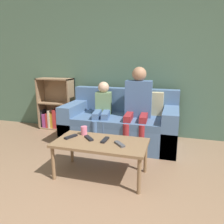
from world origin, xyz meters
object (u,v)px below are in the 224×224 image
bookshelf (57,110)px  tv_remote_1 (120,144)px  tv_remote_2 (89,138)px  tv_remote_3 (105,140)px  coffee_table (101,145)px  person_child (102,109)px  person_adult (138,101)px  cup_near (84,131)px  couch (121,125)px  tv_remote_0 (71,137)px

bookshelf → tv_remote_1: (1.64, -1.50, 0.07)m
tv_remote_2 → tv_remote_3: same height
coffee_table → person_child: 1.03m
person_adult → person_child: bearing=-177.8°
bookshelf → tv_remote_2: bookshelf is taller
person_child → cup_near: 0.80m
coffee_table → person_adult: (0.24, 1.01, 0.33)m
coffee_table → tv_remote_1: bearing=-8.4°
couch → tv_remote_3: (0.07, -1.05, 0.14)m
cup_near → tv_remote_3: (0.31, -0.13, -0.04)m
bookshelf → tv_remote_3: size_ratio=5.66×
couch → coffee_table: size_ratio=1.69×
tv_remote_3 → couch: bearing=96.1°
person_child → tv_remote_2: (0.15, -0.92, -0.13)m
bookshelf → tv_remote_0: 1.77m
coffee_table → tv_remote_1: 0.24m
coffee_table → tv_remote_3: (0.04, 0.04, 0.05)m
person_child → tv_remote_0: 0.95m
tv_remote_2 → person_child: bearing=54.9°
person_adult → tv_remote_3: size_ratio=7.03×
cup_near → person_child: bearing=92.4°
bookshelf → tv_remote_3: bearing=-44.5°
person_child → tv_remote_3: person_child is taller
person_adult → tv_remote_3: 1.03m
cup_near → tv_remote_2: 0.17m
person_child → coffee_table: bearing=-82.5°
tv_remote_3 → tv_remote_0: bearing=-176.0°
tv_remote_2 → tv_remote_3: 0.20m
cup_near → tv_remote_1: cup_near is taller
bookshelf → person_child: same height
tv_remote_1 → tv_remote_2: same height
tv_remote_3 → tv_remote_2: bearing=-179.0°
coffee_table → tv_remote_0: bearing=176.4°
couch → tv_remote_3: size_ratio=10.24×
couch → bookshelf: bearing=164.7°
coffee_table → cup_near: (-0.27, 0.17, 0.09)m
couch → tv_remote_2: (-0.12, -1.04, 0.14)m
person_adult → tv_remote_1: person_adult is taller
coffee_table → person_child: size_ratio=1.07×
couch → coffee_table: (0.03, -1.08, 0.08)m
cup_near → tv_remote_2: cup_near is taller
couch → cup_near: bearing=-104.4°
coffee_table → cup_near: 0.33m
person_adult → cup_near: (-0.51, -0.85, -0.24)m
bookshelf → tv_remote_2: 1.90m
couch → cup_near: size_ratio=16.95×
couch → person_child: 0.40m
coffee_table → tv_remote_2: tv_remote_2 is taller
bookshelf → tv_remote_2: size_ratio=6.25×
bookshelf → tv_remote_1: bearing=-42.4°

